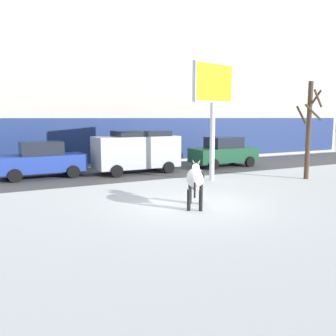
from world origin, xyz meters
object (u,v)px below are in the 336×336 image
Objects in this scene: car_silver_van at (137,150)px; car_blue_sedan at (42,160)px; car_darkgreen_sedan at (224,152)px; cow_holstein at (196,178)px; bare_tree_left_lot at (309,127)px; billboard at (213,90)px.

car_blue_sedan is at bearing 171.61° from car_silver_van.
cow_holstein is at bearing -131.15° from car_darkgreen_sedan.
car_silver_van is at bearing 139.37° from bare_tree_left_lot.
cow_holstein is 10.61m from car_darkgreen_sedan.
billboard is 1.32× the size of car_darkgreen_sedan.
car_silver_van is at bearing 179.32° from car_darkgreen_sedan.
car_blue_sedan is at bearing 150.83° from bare_tree_left_lot.
cow_holstein is 0.43× the size of car_darkgreen_sedan.
car_silver_van is 0.97× the size of bare_tree_left_lot.
car_blue_sedan is at bearing 175.77° from car_darkgreen_sedan.
bare_tree_left_lot is at bearing -40.63° from car_silver_van.
cow_holstein is 0.39× the size of car_silver_van.
car_silver_van is (-2.29, 3.95, -3.07)m from billboard.
car_silver_van is at bearing 120.03° from billboard.
bare_tree_left_lot is at bearing 16.18° from cow_holstein.
car_darkgreen_sedan is 6.00m from bare_tree_left_lot.
billboard reaches higher than car_darkgreen_sedan.
car_silver_van is (4.91, -0.72, 0.33)m from car_blue_sedan.
billboard reaches higher than bare_tree_left_lot.
cow_holstein is 8.15m from car_silver_van.
billboard is 9.23m from car_blue_sedan.
car_blue_sedan reaches higher than cow_holstein.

